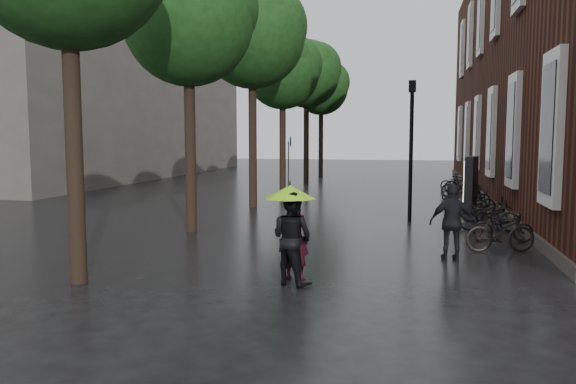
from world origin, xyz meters
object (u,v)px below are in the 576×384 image
(lamp_post, at_px, (411,136))
(pedestrian_walking, at_px, (453,222))
(parked_bicycles, at_px, (472,199))
(person_black, at_px, (292,238))
(ad_lightbox, at_px, (471,185))
(person_burgundy, at_px, (295,238))

(lamp_post, bearing_deg, pedestrian_walking, -80.97)
(parked_bicycles, bearing_deg, pedestrian_walking, -98.54)
(person_black, relative_size, parked_bicycles, 0.11)
(person_black, distance_m, ad_lightbox, 11.79)
(pedestrian_walking, relative_size, lamp_post, 0.38)
(person_burgundy, bearing_deg, ad_lightbox, -100.99)
(lamp_post, bearing_deg, parked_bicycles, 52.93)
(person_burgundy, xyz_separation_m, person_black, (0.02, -0.37, 0.07))
(person_black, xyz_separation_m, ad_lightbox, (4.35, 10.96, 0.16))
(parked_bicycles, bearing_deg, ad_lightbox, -99.97)
(person_black, distance_m, parked_bicycles, 12.68)
(person_black, xyz_separation_m, parked_bicycles, (4.50, 11.85, -0.43))
(pedestrian_walking, bearing_deg, person_burgundy, 30.19)
(person_black, distance_m, pedestrian_walking, 4.21)
(parked_bicycles, bearing_deg, person_black, -110.80)
(person_burgundy, relative_size, person_black, 0.92)
(parked_bicycles, bearing_deg, person_burgundy, -111.49)
(ad_lightbox, bearing_deg, lamp_post, -120.73)
(pedestrian_walking, distance_m, lamp_post, 6.37)
(ad_lightbox, bearing_deg, parked_bicycles, 94.11)
(person_black, distance_m, lamp_post, 9.26)
(person_black, height_order, parked_bicycles, person_black)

